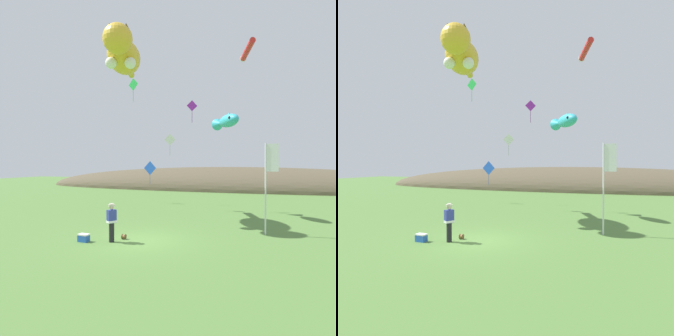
# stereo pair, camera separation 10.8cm
# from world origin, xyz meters

# --- Properties ---
(ground_plane) EXTENTS (120.00, 120.00, 0.00)m
(ground_plane) POSITION_xyz_m (0.00, 0.00, 0.00)
(ground_plane) COLOR #517A38
(distant_hill_ridge) EXTENTS (61.80, 14.63, 6.43)m
(distant_hill_ridge) POSITION_xyz_m (0.00, 32.14, 0.00)
(distant_hill_ridge) COLOR brown
(distant_hill_ridge) RESTS_ON ground
(festival_attendant) EXTENTS (0.44, 0.49, 1.77)m
(festival_attendant) POSITION_xyz_m (-1.14, -0.62, 0.95)
(festival_attendant) COLOR black
(festival_attendant) RESTS_ON ground
(kite_spool) EXTENTS (0.17, 0.24, 0.24)m
(kite_spool) POSITION_xyz_m (-0.86, 0.04, 0.12)
(kite_spool) COLOR olive
(kite_spool) RESTS_ON ground
(picnic_cooler) EXTENTS (0.51, 0.36, 0.36)m
(picnic_cooler) POSITION_xyz_m (-2.39, -0.99, 0.18)
(picnic_cooler) COLOR blue
(picnic_cooler) RESTS_ON ground
(festival_banner_pole) EXTENTS (0.66, 0.08, 4.65)m
(festival_banner_pole) POSITION_xyz_m (5.65, 3.20, 3.05)
(festival_banner_pole) COLOR silver
(festival_banner_pole) RESTS_ON ground
(kite_giant_cat) EXTENTS (3.40, 7.31, 2.31)m
(kite_giant_cat) POSITION_xyz_m (-3.32, 4.66, 10.64)
(kite_giant_cat) COLOR gold
(kite_fish_windsock) EXTENTS (2.52, 3.28, 1.02)m
(kite_fish_windsock) POSITION_xyz_m (2.81, 8.32, 6.57)
(kite_fish_windsock) COLOR #33B2CC
(kite_tube_streamer) EXTENTS (1.20, 3.13, 0.44)m
(kite_tube_streamer) POSITION_xyz_m (4.30, 7.16, 10.89)
(kite_tube_streamer) COLOR red
(kite_diamond_violet) EXTENTS (0.76, 0.44, 1.76)m
(kite_diamond_violet) POSITION_xyz_m (-0.13, 10.16, 8.15)
(kite_diamond_violet) COLOR purple
(kite_diamond_blue) EXTENTS (1.29, 0.23, 2.20)m
(kite_diamond_blue) POSITION_xyz_m (-4.86, 12.92, 3.21)
(kite_diamond_blue) COLOR blue
(kite_diamond_white) EXTENTS (1.03, 0.19, 1.94)m
(kite_diamond_white) POSITION_xyz_m (-2.89, 12.91, 5.79)
(kite_diamond_white) COLOR white
(kite_diamond_green) EXTENTS (0.97, 0.33, 1.91)m
(kite_diamond_green) POSITION_xyz_m (-4.95, 9.59, 10.10)
(kite_diamond_green) COLOR green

